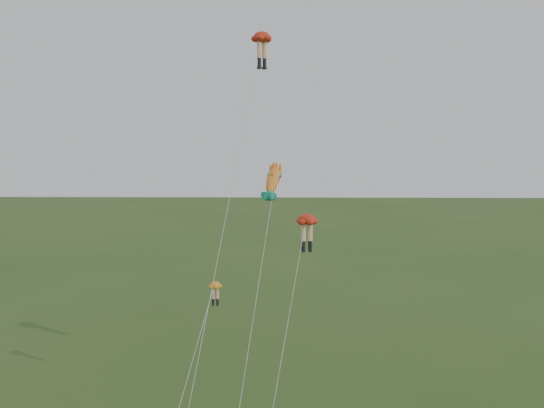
{
  "coord_description": "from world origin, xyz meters",
  "views": [
    {
      "loc": [
        3.09,
        -33.01,
        17.45
      ],
      "look_at": [
        2.28,
        6.0,
        13.3
      ],
      "focal_mm": 40.0,
      "sensor_mm": 36.0,
      "label": 1
    }
  ],
  "objects": [
    {
      "name": "legs_kite_red_high",
      "position": [
        1.5,
        7.92,
        23.63
      ],
      "size": [
        5.34,
        10.99,
        24.6
      ],
      "rotation": [
        0.0,
        0.0,
        0.69
      ],
      "color": "red",
      "rests_on": "ground"
    },
    {
      "name": "legs_kite_red_mid",
      "position": [
        4.57,
        7.18,
        11.79
      ],
      "size": [
        3.54,
        9.72,
        12.52
      ],
      "rotation": [
        0.0,
        0.0,
        0.14
      ],
      "color": "red",
      "rests_on": "ground"
    },
    {
      "name": "legs_kite_yellow",
      "position": [
        -1.4,
        4.1,
        7.74
      ],
      "size": [
        2.64,
        8.34,
        8.51
      ],
      "rotation": [
        0.0,
        0.0,
        -0.02
      ],
      "color": "orange",
      "rests_on": "ground"
    },
    {
      "name": "fish_kite",
      "position": [
        2.38,
        5.03,
        14.92
      ],
      "size": [
        2.99,
        8.65,
        16.23
      ],
      "rotation": [
        0.61,
        0.0,
        -0.19
      ],
      "color": "yellow",
      "rests_on": "ground"
    }
  ]
}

